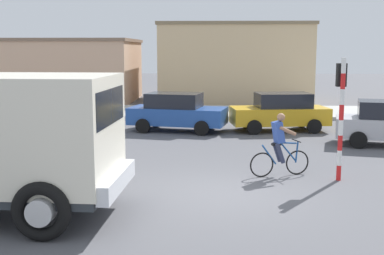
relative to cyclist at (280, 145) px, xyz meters
name	(u,v)px	position (x,y,z in m)	size (l,w,h in m)	color
ground_plane	(223,193)	(-1.57, -1.74, -0.86)	(120.00, 120.00, 0.00)	#56565B
sidewalk_far	(216,112)	(-1.57, 13.39, -0.78)	(80.00, 5.00, 0.16)	#ADADA8
cyclist	(280,145)	(0.00, 0.00, 0.00)	(1.66, 0.66, 1.72)	black
traffic_light_pole	(341,102)	(1.50, -0.32, 1.20)	(0.24, 0.43, 3.20)	red
car_white_mid	(177,112)	(-3.29, 7.44, -0.05)	(4.27, 2.51, 1.60)	#234C9E
car_far_side	(280,112)	(1.06, 7.66, -0.05)	(4.19, 2.26, 1.60)	gold
building_corner_left	(59,70)	(-11.95, 19.76, 1.18)	(10.24, 7.63, 4.08)	tan
building_mid_block	(233,62)	(-0.32, 20.83, 1.69)	(9.79, 7.37, 5.10)	#D1B284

